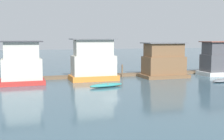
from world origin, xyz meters
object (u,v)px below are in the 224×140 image
(houseboat_orange, at_px, (94,62))
(houseboat_white, at_px, (221,59))
(houseboat_red, at_px, (22,65))
(houseboat_brown, at_px, (164,61))
(dinghy_grey, at_px, (222,80))
(mooring_post_near_left, at_px, (35,75))
(mooring_post_near_right, at_px, (122,71))
(dinghy_teal, at_px, (106,85))

(houseboat_orange, height_order, houseboat_white, houseboat_orange)
(houseboat_red, relative_size, houseboat_white, 0.83)
(houseboat_orange, distance_m, houseboat_brown, 9.96)
(dinghy_grey, relative_size, mooring_post_near_left, 2.53)
(mooring_post_near_right, bearing_deg, dinghy_teal, -121.38)
(houseboat_orange, xyz_separation_m, mooring_post_near_left, (-7.26, 1.85, -1.70))
(houseboat_red, bearing_deg, mooring_post_near_right, 10.55)
(dinghy_grey, bearing_deg, mooring_post_near_right, 140.95)
(houseboat_brown, bearing_deg, dinghy_grey, -51.93)
(mooring_post_near_right, bearing_deg, mooring_post_near_left, 180.00)
(dinghy_grey, height_order, mooring_post_near_right, mooring_post_near_right)
(houseboat_brown, bearing_deg, dinghy_teal, -150.96)
(houseboat_brown, xyz_separation_m, houseboat_white, (9.44, -0.08, 0.07))
(houseboat_red, height_order, houseboat_white, houseboat_red)
(houseboat_white, xyz_separation_m, mooring_post_near_right, (-14.79, 2.15, -1.40))
(mooring_post_near_left, bearing_deg, houseboat_red, -124.23)
(houseboat_brown, relative_size, mooring_post_near_left, 4.57)
(houseboat_red, xyz_separation_m, dinghy_teal, (8.93, -5.10, -2.07))
(houseboat_red, distance_m, mooring_post_near_left, 3.45)
(dinghy_grey, bearing_deg, mooring_post_near_left, 159.40)
(houseboat_red, xyz_separation_m, mooring_post_near_right, (13.58, 2.53, -1.40))
(houseboat_brown, height_order, dinghy_teal, houseboat_brown)
(mooring_post_near_right, bearing_deg, houseboat_red, -169.45)
(mooring_post_near_right, bearing_deg, houseboat_brown, -21.14)
(houseboat_orange, distance_m, houseboat_white, 19.40)
(houseboat_orange, height_order, mooring_post_near_left, houseboat_orange)
(houseboat_red, relative_size, mooring_post_near_right, 2.98)
(houseboat_orange, height_order, dinghy_grey, houseboat_orange)
(houseboat_brown, height_order, dinghy_grey, houseboat_brown)
(houseboat_white, height_order, mooring_post_near_left, houseboat_white)
(dinghy_teal, height_order, mooring_post_near_right, mooring_post_near_right)
(houseboat_orange, xyz_separation_m, dinghy_grey, (14.84, -6.46, -2.20))
(houseboat_brown, xyz_separation_m, mooring_post_near_left, (-17.22, 2.07, -1.52))
(houseboat_white, bearing_deg, dinghy_grey, -126.47)
(houseboat_red, xyz_separation_m, houseboat_white, (28.37, 0.38, 0.01))
(dinghy_grey, relative_size, mooring_post_near_right, 1.98)
(dinghy_teal, distance_m, mooring_post_near_right, 8.96)
(houseboat_brown, height_order, mooring_post_near_left, houseboat_brown)
(houseboat_red, bearing_deg, dinghy_grey, -13.63)
(mooring_post_near_left, bearing_deg, dinghy_teal, -46.63)
(houseboat_red, relative_size, dinghy_grey, 1.51)
(houseboat_orange, xyz_separation_m, mooring_post_near_right, (4.60, 1.85, -1.50))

